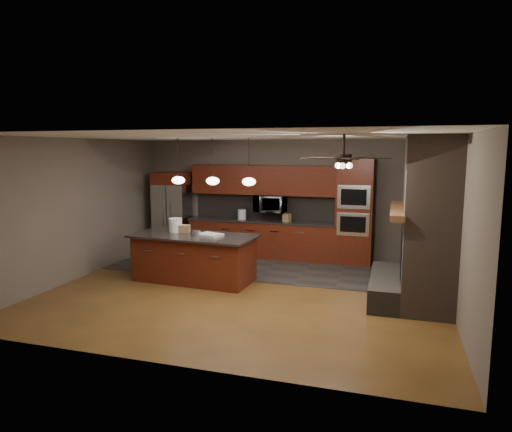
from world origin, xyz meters
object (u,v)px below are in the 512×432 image
(oven_tower, at_px, (354,212))
(paint_tray, at_px, (210,235))
(paint_can, at_px, (196,234))
(counter_bucket, at_px, (242,214))
(cardboard_box, at_px, (183,229))
(white_bucket, at_px, (175,225))
(microwave, at_px, (270,204))
(refrigerator, at_px, (173,212))
(counter_box, at_px, (287,218))
(kitchen_island, at_px, (194,258))

(oven_tower, relative_size, paint_tray, 5.38)
(paint_can, height_order, counter_bucket, counter_bucket)
(paint_tray, distance_m, cardboard_box, 0.69)
(paint_can, distance_m, cardboard_box, 0.51)
(white_bucket, distance_m, counter_bucket, 2.26)
(microwave, height_order, refrigerator, refrigerator)
(counter_bucket, xyz_separation_m, counter_box, (1.13, -0.05, -0.02))
(kitchen_island, relative_size, white_bucket, 8.83)
(kitchen_island, relative_size, paint_can, 15.89)
(microwave, distance_m, cardboard_box, 2.53)
(counter_box, bearing_deg, counter_bucket, -159.60)
(white_bucket, relative_size, counter_bucket, 1.22)
(white_bucket, xyz_separation_m, paint_tray, (0.83, -0.17, -0.12))
(oven_tower, bearing_deg, paint_tray, -137.59)
(kitchen_island, bearing_deg, counter_bucket, 88.56)
(paint_tray, height_order, counter_box, counter_box)
(white_bucket, relative_size, counter_box, 1.52)
(oven_tower, height_order, cardboard_box, oven_tower)
(counter_bucket, bearing_deg, kitchen_island, -95.32)
(oven_tower, height_order, refrigerator, oven_tower)
(white_bucket, bearing_deg, counter_bucket, 72.21)
(oven_tower, relative_size, counter_box, 12.76)
(refrigerator, bearing_deg, white_bucket, -61.81)
(cardboard_box, distance_m, counter_box, 2.67)
(microwave, relative_size, counter_bucket, 3.14)
(paint_can, xyz_separation_m, counter_box, (1.23, 2.39, 0.02))
(oven_tower, height_order, counter_bucket, oven_tower)
(oven_tower, relative_size, cardboard_box, 9.81)
(paint_tray, bearing_deg, counter_bucket, 113.03)
(paint_can, bearing_deg, white_bucket, 154.19)
(kitchen_island, distance_m, counter_box, 2.70)
(kitchen_island, xyz_separation_m, cardboard_box, (-0.31, 0.18, 0.53))
(microwave, height_order, counter_box, microwave)
(kitchen_island, xyz_separation_m, paint_tray, (0.36, 0.00, 0.48))
(oven_tower, distance_m, counter_box, 1.56)
(cardboard_box, bearing_deg, microwave, 57.22)
(microwave, xyz_separation_m, paint_tray, (-0.56, -2.37, -0.36))
(paint_can, bearing_deg, counter_box, 62.74)
(refrigerator, relative_size, counter_box, 10.81)
(kitchen_island, distance_m, paint_can, 0.53)
(paint_can, distance_m, counter_box, 2.69)
(counter_bucket, distance_m, counter_box, 1.13)
(refrigerator, relative_size, kitchen_island, 0.81)
(white_bucket, relative_size, paint_can, 1.80)
(oven_tower, height_order, white_bucket, oven_tower)
(refrigerator, bearing_deg, paint_can, -54.20)
(microwave, height_order, kitchen_island, microwave)
(paint_tray, bearing_deg, oven_tower, 62.02)
(microwave, bearing_deg, refrigerator, -176.99)
(oven_tower, xyz_separation_m, counter_bucket, (-2.67, 0.01, -0.17))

